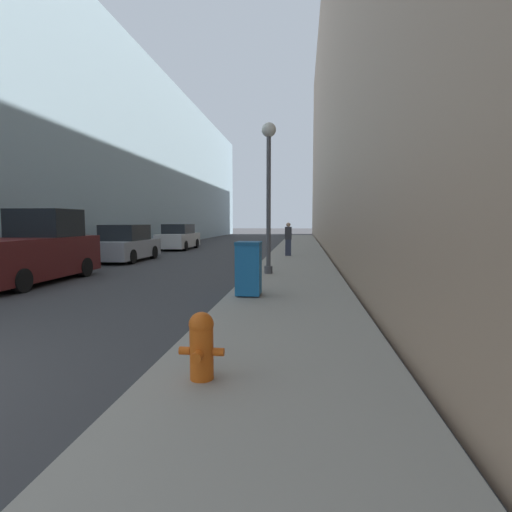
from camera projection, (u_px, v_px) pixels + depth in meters
sidewalk_right at (297, 256)px, 20.67m from camera, size 3.03×60.00×0.12m
building_left_glass at (84, 159)px, 29.90m from camera, size 12.00×60.00×12.96m
building_right_stone at (414, 92)px, 26.79m from camera, size 12.00×60.00×21.07m
fire_hydrant at (201, 344)px, 4.40m from camera, size 0.50×0.39×0.75m
trash_bin at (249, 268)px, 9.34m from camera, size 0.58×0.65×1.27m
lamppost at (269, 175)px, 13.06m from camera, size 0.47×0.47×4.94m
pickup_truck at (32, 252)px, 12.14m from camera, size 2.04×4.96×2.25m
parked_sedan_near at (126, 245)px, 18.73m from camera, size 1.94×4.26×1.70m
parked_sedan_far at (179, 238)px, 26.47m from camera, size 1.87×4.46×1.67m
pedestrian_on_sidewalk at (288, 239)px, 20.19m from camera, size 0.34×0.22×1.67m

